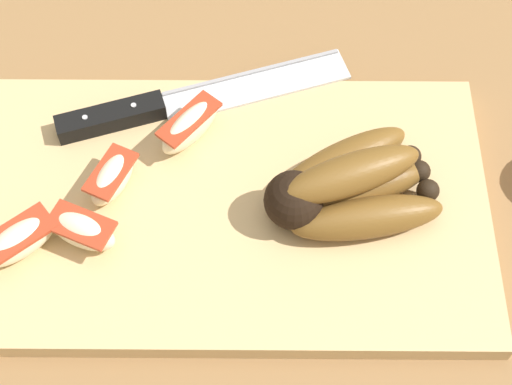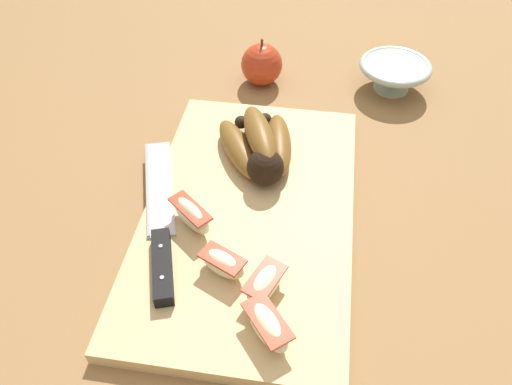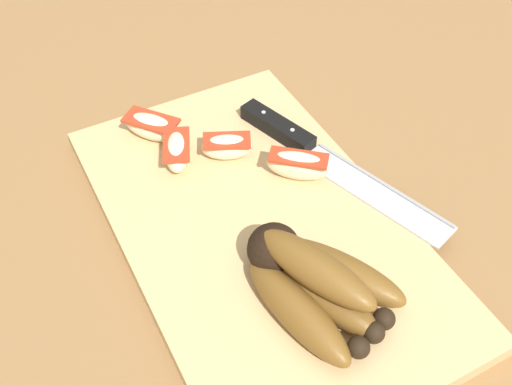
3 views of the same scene
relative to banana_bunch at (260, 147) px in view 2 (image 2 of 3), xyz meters
The scene contains 10 objects.
ground_plane 0.12m from the banana_bunch, behind, with size 6.00×6.00×0.00m, color olive.
cutting_board 0.10m from the banana_bunch, behind, with size 0.45×0.27×0.02m, color tan.
banana_bunch is the anchor object (origin of this frame).
chefs_knife 0.19m from the banana_bunch, 148.97° to the left, with size 0.28×0.11×0.02m.
apple_wedge_near 0.20m from the banana_bunch, behind, with size 0.05×0.06×0.03m.
apple_wedge_middle 0.15m from the banana_bunch, 153.96° to the left, with size 0.06×0.07×0.04m.
apple_wedge_far 0.28m from the banana_bunch, 169.95° to the right, with size 0.07×0.06×0.03m.
apple_wedge_extra 0.22m from the banana_bunch, behind, with size 0.07×0.05×0.03m.
whole_apple 0.23m from the banana_bunch, ahead, with size 0.07×0.07×0.08m.
ceramic_bowl 0.31m from the banana_bunch, 39.64° to the right, with size 0.12×0.12×0.05m.
Camera 2 is at (-0.43, -0.09, 0.51)m, focal length 35.57 mm.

